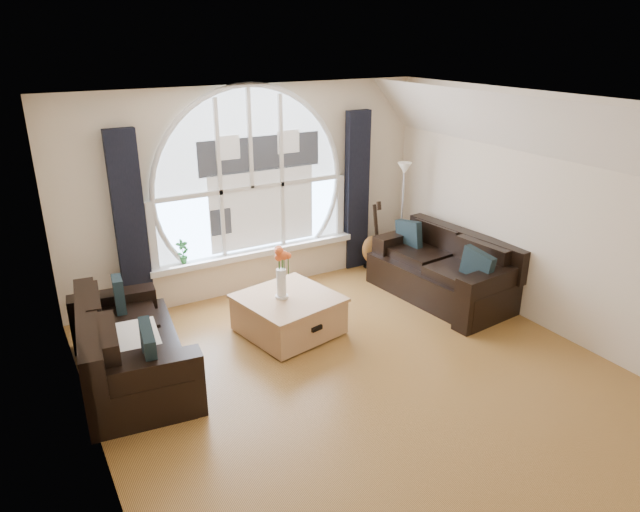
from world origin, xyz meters
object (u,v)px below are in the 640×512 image
at_px(coffee_chest, 289,313).
at_px(guitar, 373,235).
at_px(sofa_left, 130,343).
at_px(floor_lamp, 402,217).
at_px(vase_flowers, 281,266).
at_px(sofa_right, 442,269).
at_px(potted_plant, 183,252).

distance_m(coffee_chest, guitar, 2.29).
height_order(sofa_left, floor_lamp, floor_lamp).
xyz_separation_m(coffee_chest, vase_flowers, (-0.08, 0.01, 0.60)).
relative_size(sofa_right, potted_plant, 6.04).
xyz_separation_m(vase_flowers, guitar, (2.04, 1.11, -0.32)).
height_order(sofa_right, potted_plant, potted_plant).
bearing_deg(coffee_chest, guitar, 18.47).
bearing_deg(guitar, potted_plant, 177.53).
bearing_deg(guitar, vase_flowers, -148.79).
xyz_separation_m(coffee_chest, potted_plant, (-0.79, 1.37, 0.46)).
relative_size(sofa_left, vase_flowers, 2.63).
height_order(vase_flowers, floor_lamp, floor_lamp).
height_order(vase_flowers, potted_plant, vase_flowers).
bearing_deg(sofa_left, vase_flowers, 9.88).
bearing_deg(floor_lamp, potted_plant, 171.72).
relative_size(sofa_right, floor_lamp, 1.20).
bearing_deg(vase_flowers, guitar, 28.62).
distance_m(sofa_left, coffee_chest, 1.81).
distance_m(sofa_left, vase_flowers, 1.79).
bearing_deg(floor_lamp, sofa_right, -96.33).
xyz_separation_m(sofa_right, potted_plant, (-2.99, 1.50, 0.31)).
bearing_deg(guitar, floor_lamp, -28.53).
xyz_separation_m(sofa_right, coffee_chest, (-2.20, 0.12, -0.15)).
height_order(sofa_right, vase_flowers, vase_flowers).
distance_m(floor_lamp, potted_plant, 3.14).
relative_size(coffee_chest, potted_plant, 3.22).
bearing_deg(floor_lamp, sofa_left, -166.41).
distance_m(sofa_left, floor_lamp, 4.25).
height_order(vase_flowers, guitar, vase_flowers).
xyz_separation_m(sofa_left, floor_lamp, (4.11, 0.99, 0.40)).
distance_m(guitar, potted_plant, 2.78).
xyz_separation_m(coffee_chest, guitar, (1.97, 1.13, 0.28)).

